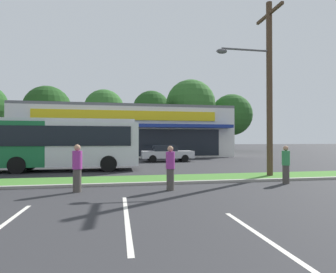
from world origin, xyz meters
name	(u,v)px	position (x,y,z in m)	size (l,w,h in m)	color
grass_median	(143,180)	(0.00, 14.00, 0.06)	(56.00, 2.20, 0.12)	#427A2D
curb_lip	(146,184)	(0.00, 12.78, 0.06)	(56.00, 0.24, 0.12)	#99968C
parking_stripe_1	(127,217)	(-0.97, 7.93, 0.00)	(0.12, 4.80, 0.01)	silver
parking_stripe_2	(281,249)	(1.66, 5.42, 0.00)	(0.12, 4.80, 0.01)	silver
storefront_building	(126,132)	(-0.14, 36.23, 2.93)	(24.04, 13.81, 5.86)	silver
tree_left	(47,109)	(-11.11, 42.31, 6.33)	(6.66, 6.66, 9.67)	#473323
tree_mid_left	(104,110)	(-3.38, 45.78, 6.83)	(6.42, 6.42, 10.06)	#473323
tree_mid	(151,110)	(3.88, 42.68, 6.65)	(5.74, 5.74, 9.54)	#473323
tree_mid_right	(191,105)	(10.87, 45.38, 7.94)	(8.33, 8.33, 12.11)	#473323
tree_right	(232,115)	(18.71, 46.56, 6.42)	(7.31, 7.31, 10.09)	#473323
utility_pole	(267,83)	(6.37, 13.88, 4.89)	(3.03, 2.40, 9.11)	#4C3826
city_bus	(40,143)	(-5.97, 19.09, 1.77)	(12.15, 2.67, 3.25)	#196638
car_0	(79,154)	(-4.53, 25.45, 0.74)	(4.59, 2.00, 1.40)	silver
car_1	(167,153)	(3.16, 25.30, 0.75)	(4.64, 2.00, 1.46)	#B7B7BC
pedestrian_near_bench	(170,168)	(0.81, 11.36, 0.86)	(0.35, 0.35, 1.72)	#47423D
pedestrian_by_pole	(77,168)	(-2.69, 11.63, 0.89)	(0.36, 0.36, 1.78)	#47423D
pedestrian_mid	(286,165)	(6.20, 12.02, 0.85)	(0.34, 0.34, 1.69)	#47423D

